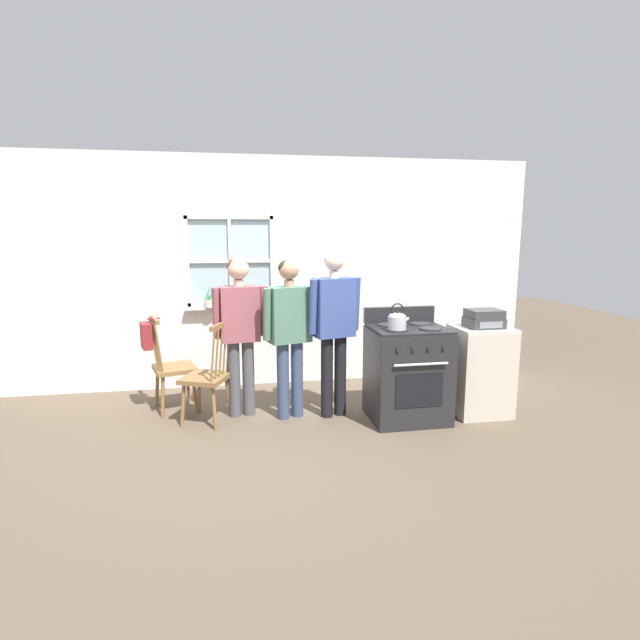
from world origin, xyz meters
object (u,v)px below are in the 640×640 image
at_px(handbag, 147,335).
at_px(stereo, 484,319).
at_px(chair_by_window, 172,368).
at_px(potted_plant, 210,301).
at_px(chair_near_wall, 208,378).
at_px(kettle, 397,320).
at_px(person_elderly_left, 240,322).
at_px(person_adult_right, 334,319).
at_px(person_teen_center, 289,324).
at_px(stove, 407,372).
at_px(side_counter, 480,371).

xyz_separation_m(handbag, stereo, (3.31, -0.63, 0.17)).
distance_m(chair_by_window, potted_plant, 0.97).
relative_size(chair_near_wall, stereo, 2.90).
relative_size(kettle, potted_plant, 0.99).
relative_size(person_elderly_left, handbag, 5.17).
bearing_deg(person_elderly_left, stereo, -17.32).
height_order(person_adult_right, stereo, person_adult_right).
bearing_deg(potted_plant, person_elderly_left, -71.82).
bearing_deg(person_teen_center, stove, -28.98).
bearing_deg(chair_by_window, stove, -122.82).
distance_m(stove, side_counter, 0.78).
height_order(potted_plant, handbag, potted_plant).
relative_size(chair_near_wall, person_teen_center, 0.63).
distance_m(person_adult_right, handbag, 1.89).
relative_size(person_elderly_left, kettle, 6.43).
bearing_deg(kettle, person_teen_center, 158.86).
height_order(chair_near_wall, side_counter, chair_near_wall).
bearing_deg(kettle, side_counter, 8.48).
relative_size(person_teen_center, kettle, 6.37).
bearing_deg(person_adult_right, stove, -30.95).
height_order(chair_by_window, side_counter, chair_by_window).
bearing_deg(person_elderly_left, chair_by_window, 148.82).
bearing_deg(stove, person_elderly_left, 166.67).
distance_m(stove, kettle, 0.59).
height_order(stove, side_counter, stove).
bearing_deg(chair_by_window, handbag, 90.00).
relative_size(kettle, side_counter, 0.27).
relative_size(person_adult_right, stove, 1.53).
xyz_separation_m(person_elderly_left, person_teen_center, (0.48, -0.14, -0.02)).
distance_m(kettle, potted_plant, 2.30).
xyz_separation_m(person_teen_center, stereo, (1.91, -0.25, 0.04)).
distance_m(chair_near_wall, side_counter, 2.72).
distance_m(kettle, handbag, 2.49).
bearing_deg(handbag, chair_near_wall, -30.20).
bearing_deg(potted_plant, person_adult_right, -42.83).
height_order(chair_near_wall, handbag, same).
bearing_deg(potted_plant, stove, -34.97).
xyz_separation_m(person_adult_right, stove, (0.70, -0.21, -0.52)).
bearing_deg(stereo, potted_plant, 153.31).
bearing_deg(stove, handbag, 166.35).
xyz_separation_m(chair_by_window, stove, (2.31, -0.68, 0.03)).
relative_size(person_elderly_left, potted_plant, 6.34).
bearing_deg(kettle, person_elderly_left, 160.45).
bearing_deg(handbag, potted_plant, 50.39).
bearing_deg(handbag, stove, -13.65).
bearing_deg(potted_plant, kettle, -40.02).
bearing_deg(person_elderly_left, kettle, -27.52).
bearing_deg(handbag, person_adult_right, -12.50).
bearing_deg(kettle, chair_by_window, 159.24).
distance_m(potted_plant, side_counter, 3.07).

